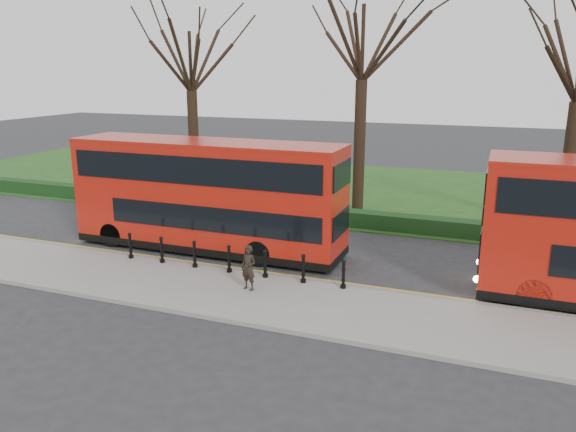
% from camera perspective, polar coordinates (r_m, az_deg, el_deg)
% --- Properties ---
extents(ground, '(120.00, 120.00, 0.00)m').
position_cam_1_polar(ground, '(22.26, -4.39, -4.90)').
color(ground, '#28282B').
rests_on(ground, ground).
extents(pavement, '(60.00, 4.00, 0.15)m').
position_cam_1_polar(pavement, '(19.76, -8.16, -7.41)').
color(pavement, gray).
rests_on(pavement, ground).
extents(kerb, '(60.00, 0.25, 0.16)m').
position_cam_1_polar(kerb, '(21.40, -5.55, -5.55)').
color(kerb, slate).
rests_on(kerb, ground).
extents(grass_verge, '(60.00, 18.00, 0.06)m').
position_cam_1_polar(grass_verge, '(35.87, 5.93, 2.74)').
color(grass_verge, '#1E4617').
rests_on(grass_verge, ground).
extents(hedge, '(60.00, 0.90, 0.80)m').
position_cam_1_polar(hedge, '(28.16, 1.52, 0.22)').
color(hedge, black).
rests_on(hedge, ground).
extents(yellow_line_outer, '(60.00, 0.10, 0.01)m').
position_cam_1_polar(yellow_line_outer, '(21.67, -5.19, -5.46)').
color(yellow_line_outer, yellow).
rests_on(yellow_line_outer, ground).
extents(yellow_line_inner, '(60.00, 0.10, 0.01)m').
position_cam_1_polar(yellow_line_inner, '(21.84, -4.96, -5.30)').
color(yellow_line_inner, yellow).
rests_on(yellow_line_inner, ground).
extents(tree_left, '(7.22, 7.22, 11.29)m').
position_cam_1_polar(tree_left, '(33.57, -9.92, 15.83)').
color(tree_left, black).
rests_on(tree_left, ground).
extents(tree_mid, '(8.03, 8.03, 12.55)m').
position_cam_1_polar(tree_mid, '(29.78, 7.63, 17.85)').
color(tree_mid, black).
rests_on(tree_mid, ground).
extents(bollard_row, '(8.91, 0.15, 1.00)m').
position_cam_1_polar(bollard_row, '(20.91, -6.01, -4.38)').
color(bollard_row, black).
rests_on(bollard_row, pavement).
extents(bus_lead, '(11.59, 2.66, 4.61)m').
position_cam_1_polar(bus_lead, '(23.61, -8.22, 2.01)').
color(bus_lead, '#AA180D').
rests_on(bus_lead, ground).
extents(pedestrian, '(0.64, 0.50, 1.56)m').
position_cam_1_polar(pedestrian, '(19.14, -4.02, -5.28)').
color(pedestrian, black).
rests_on(pedestrian, pavement).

